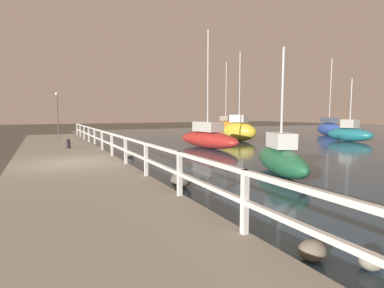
% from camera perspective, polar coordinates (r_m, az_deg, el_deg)
% --- Properties ---
extents(ground_plane, '(120.00, 120.00, 0.00)m').
position_cam_1_polar(ground_plane, '(12.68, -22.48, -4.88)').
color(ground_plane, '#4C473D').
extents(dock_walkway, '(4.11, 36.00, 0.35)m').
position_cam_1_polar(dock_walkway, '(12.65, -22.51, -4.10)').
color(dock_walkway, gray).
rests_on(dock_walkway, ground).
extents(railing, '(0.10, 32.50, 1.03)m').
position_cam_1_polar(railing, '(12.82, -13.92, 0.24)').
color(railing, white).
rests_on(railing, dock_walkway).
extents(boulder_upstream, '(0.36, 0.32, 0.27)m').
position_cam_1_polar(boulder_upstream, '(5.31, 30.94, -18.52)').
color(boulder_upstream, gray).
rests_on(boulder_upstream, ground).
extents(boulder_water_edge, '(0.42, 0.37, 0.31)m').
position_cam_1_polar(boulder_water_edge, '(15.88, -11.70, -1.92)').
color(boulder_water_edge, slate).
rests_on(boulder_water_edge, ground).
extents(boulder_near_dock, '(0.44, 0.39, 0.33)m').
position_cam_1_polar(boulder_near_dock, '(5.20, 21.92, -18.29)').
color(boulder_near_dock, slate).
rests_on(boulder_near_dock, ground).
extents(boulder_far_strip, '(0.65, 0.58, 0.48)m').
position_cam_1_polar(boulder_far_strip, '(9.18, -2.12, -6.85)').
color(boulder_far_strip, '#666056').
rests_on(boulder_far_strip, ground).
extents(mooring_bollard, '(0.20, 0.20, 0.53)m').
position_cam_1_polar(mooring_bollard, '(17.85, -22.48, 0.08)').
color(mooring_bollard, black).
rests_on(mooring_bollard, dock_walkway).
extents(dock_lamp, '(0.25, 0.25, 3.44)m').
position_cam_1_polar(dock_lamp, '(23.80, -24.29, 6.64)').
color(dock_lamp, '#514C47').
rests_on(dock_lamp, dock_walkway).
extents(sailboat_orange, '(1.68, 3.18, 7.57)m').
position_cam_1_polar(sailboat_orange, '(31.70, 6.44, 3.26)').
color(sailboat_orange, orange).
rests_on(sailboat_orange, water_surface).
extents(sailboat_green, '(2.62, 4.40, 4.61)m').
position_cam_1_polar(sailboat_green, '(11.56, 16.52, -2.68)').
color(sailboat_green, '#236B42').
rests_on(sailboat_green, water_surface).
extents(sailboat_yellow, '(2.50, 3.39, 7.20)m').
position_cam_1_polar(sailboat_yellow, '(25.08, 8.95, 2.66)').
color(sailboat_yellow, gold).
rests_on(sailboat_yellow, water_surface).
extents(sailboat_red, '(2.24, 5.96, 7.56)m').
position_cam_1_polar(sailboat_red, '(19.67, 3.00, 1.19)').
color(sailboat_red, red).
rests_on(sailboat_red, water_surface).
extents(sailboat_blue, '(2.42, 3.96, 7.86)m').
position_cam_1_polar(sailboat_blue, '(34.31, 24.62, 2.82)').
color(sailboat_blue, '#2D4C9E').
rests_on(sailboat_blue, water_surface).
extents(sailboat_teal, '(1.69, 3.92, 5.06)m').
position_cam_1_polar(sailboat_teal, '(27.67, 27.78, 1.84)').
color(sailboat_teal, '#1E707A').
rests_on(sailboat_teal, water_surface).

